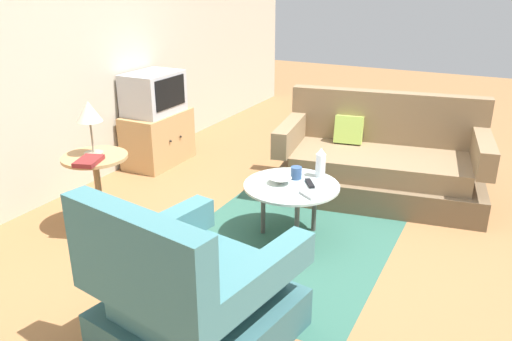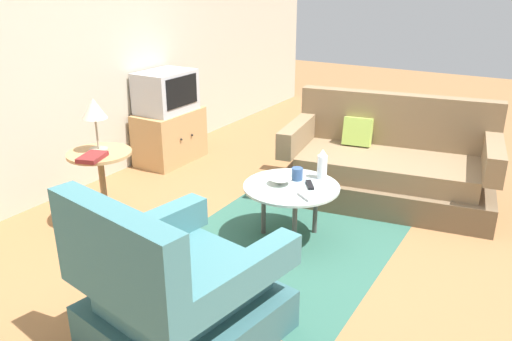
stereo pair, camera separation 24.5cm
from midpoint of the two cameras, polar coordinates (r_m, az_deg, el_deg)
The scene contains 16 objects.
ground_plane at distance 3.86m, azimuth 4.19°, elevation -8.75°, with size 16.00×16.00×0.00m, color olive.
back_wall at distance 4.87m, azimuth -23.70°, elevation 12.76°, with size 9.00×0.12×2.70m, color #BCB29E.
area_rug at distance 4.00m, azimuth 2.10°, elevation -7.51°, with size 2.15×1.52×0.00m, color #2D5B4C.
armchair at distance 2.84m, azimuth -9.77°, elevation -13.93°, with size 1.07×1.02×0.94m.
couch at distance 4.74m, azimuth 12.30°, elevation 0.65°, with size 1.16×1.91×0.90m.
coffee_table at distance 3.82m, azimuth 2.19°, elevation -2.21°, with size 0.72×0.72×0.45m.
side_table at distance 4.17m, azimuth -19.06°, elevation -0.69°, with size 0.50×0.50×0.62m.
tv_stand at distance 5.57m, azimuth -12.19°, elevation 3.55°, with size 0.76×0.47×0.56m.
television at distance 5.45m, azimuth -12.73°, elevation 8.49°, with size 0.61×0.44×0.43m.
table_lamp at distance 4.05m, azimuth -19.92°, elevation 5.90°, with size 0.19×0.19×0.42m.
vase at distance 3.93m, azimuth 5.51°, elevation 0.87°, with size 0.08×0.08×0.24m.
mug at distance 3.90m, azimuth 2.78°, elevation -0.27°, with size 0.14×0.09×0.10m.
bowl at distance 3.81m, azimuth 0.92°, elevation -1.16°, with size 0.17×0.17×0.05m.
tv_remote_dark at distance 3.81m, azimuth 4.24°, elevation -1.48°, with size 0.15×0.12×0.02m.
tv_remote_silver at distance 3.61m, azimuth 3.85°, elevation -2.80°, with size 0.12×0.15×0.02m.
book at distance 3.96m, azimuth -19.98°, elevation 0.98°, with size 0.27×0.22×0.03m.
Camera 1 is at (-3.15, -1.16, 1.92)m, focal length 35.60 mm.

